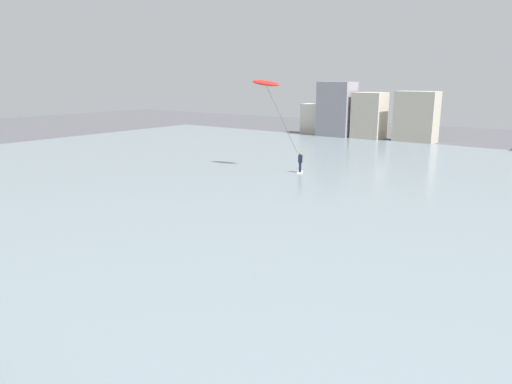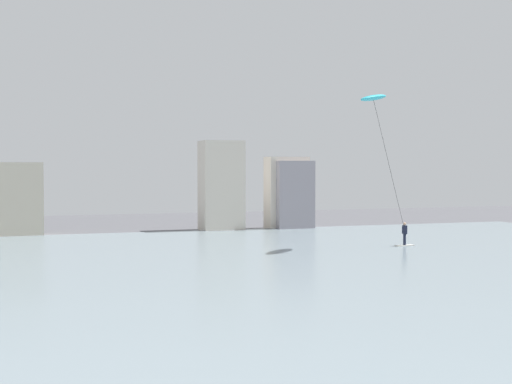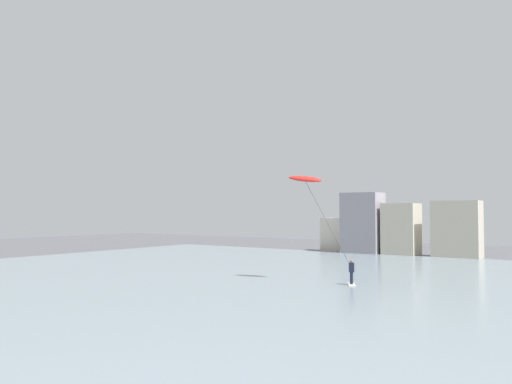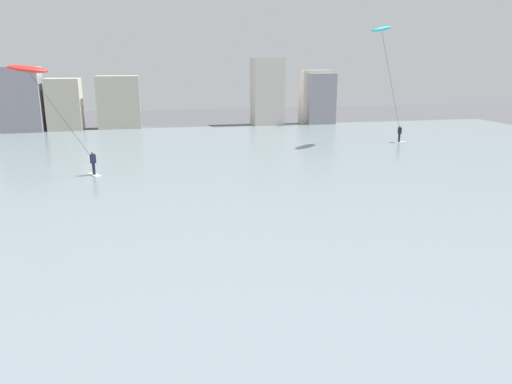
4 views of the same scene
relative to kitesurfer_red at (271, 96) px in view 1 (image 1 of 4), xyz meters
name	(u,v)px [view 1 (image 1 of 4)]	position (x,y,z in m)	size (l,w,h in m)	color
water_bay	(349,187)	(8.16, -2.08, -6.07)	(84.00, 52.00, 0.10)	gray
far_shore_buildings	(461,117)	(8.78, 24.70, -2.86)	(41.72, 3.93, 7.95)	beige
kitesurfer_red	(271,96)	(0.00, 0.00, 0.00)	(5.19, 1.44, 7.44)	silver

